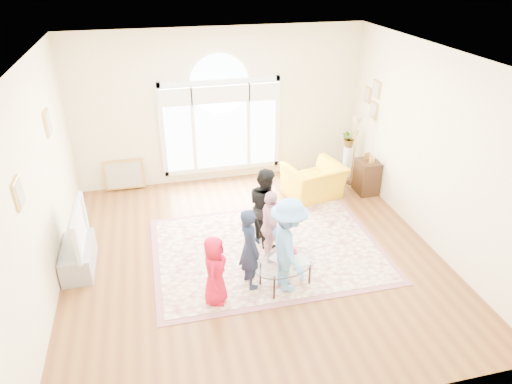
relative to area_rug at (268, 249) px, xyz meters
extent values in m
plane|color=brown|center=(-0.27, -0.08, -0.01)|extent=(6.00, 6.00, 0.00)
plane|color=beige|center=(-0.27, 2.92, 1.59)|extent=(6.00, 0.00, 6.00)
plane|color=beige|center=(-0.27, -3.08, 1.59)|extent=(6.00, 0.00, 6.00)
plane|color=beige|center=(-3.27, -0.08, 1.59)|extent=(0.00, 6.00, 6.00)
plane|color=beige|center=(2.73, -0.08, 1.59)|extent=(0.00, 6.00, 6.00)
plane|color=white|center=(-0.27, -0.08, 3.19)|extent=(6.00, 6.00, 0.00)
cube|color=white|center=(-0.27, 2.88, 0.24)|extent=(2.50, 0.08, 0.10)
cube|color=white|center=(-0.27, 2.88, 2.14)|extent=(2.50, 0.08, 0.10)
cube|color=white|center=(-1.49, 2.88, 1.19)|extent=(0.10, 0.08, 2.00)
cube|color=white|center=(0.95, 2.88, 1.19)|extent=(0.10, 0.08, 2.00)
cube|color=#C6E2FF|center=(-1.17, 2.88, 1.19)|extent=(0.55, 0.02, 1.80)
cube|color=#C6E2FF|center=(0.62, 2.88, 1.19)|extent=(0.55, 0.02, 1.80)
cube|color=#C6E2FF|center=(-0.27, 2.88, 1.19)|extent=(1.10, 0.02, 1.80)
cylinder|color=#C6E2FF|center=(-0.27, 2.88, 2.09)|extent=(1.20, 0.02, 1.20)
cube|color=white|center=(-0.86, 2.87, 1.19)|extent=(0.07, 0.04, 1.80)
cube|color=white|center=(0.31, 2.87, 1.19)|extent=(0.07, 0.04, 1.80)
cube|color=white|center=(-1.17, 2.80, 1.91)|extent=(0.65, 0.12, 0.35)
cube|color=white|center=(-0.27, 2.80, 1.91)|extent=(1.20, 0.12, 0.35)
cube|color=white|center=(0.62, 2.80, 1.91)|extent=(0.65, 0.12, 0.35)
cube|color=tan|center=(-3.25, 1.22, 2.09)|extent=(0.03, 0.34, 0.40)
cube|color=#ADA38E|center=(-3.23, 1.22, 2.09)|extent=(0.01, 0.28, 0.34)
cube|color=tan|center=(-3.25, -0.98, 1.99)|extent=(0.03, 0.30, 0.36)
cube|color=#ADA38E|center=(-3.23, -0.98, 1.99)|extent=(0.01, 0.24, 0.30)
cube|color=tan|center=(2.71, 1.97, 2.04)|extent=(0.03, 0.28, 0.34)
cube|color=#ADA38E|center=(2.69, 1.97, 2.04)|extent=(0.01, 0.22, 0.28)
cube|color=tan|center=(2.71, 1.97, 1.61)|extent=(0.03, 0.28, 0.34)
cube|color=#ADA38E|center=(2.69, 1.97, 1.61)|extent=(0.01, 0.22, 0.28)
cube|color=tan|center=(2.71, 2.32, 1.83)|extent=(0.03, 0.26, 0.32)
cube|color=#ADA38E|center=(2.69, 2.32, 1.83)|extent=(0.01, 0.20, 0.26)
cube|color=beige|center=(0.00, 0.00, 0.00)|extent=(3.60, 2.60, 0.02)
cube|color=#91575D|center=(0.00, 0.00, 0.00)|extent=(3.80, 2.80, 0.01)
cube|color=#93959B|center=(-3.02, 0.22, 0.20)|extent=(0.45, 1.00, 0.42)
imported|color=black|center=(-3.02, 0.22, 0.74)|extent=(0.15, 1.13, 0.65)
cube|color=#5F82D6|center=(-2.93, 0.22, 0.74)|extent=(0.02, 0.93, 0.53)
ellipsoid|color=silver|center=(0.02, -0.94, 0.40)|extent=(1.16, 0.94, 0.02)
cylinder|color=black|center=(0.26, -0.66, 0.19)|extent=(0.03, 0.03, 0.40)
cylinder|color=black|center=(-0.34, -0.87, 0.19)|extent=(0.03, 0.03, 0.40)
cylinder|color=black|center=(0.38, -1.01, 0.19)|extent=(0.03, 0.03, 0.40)
cylinder|color=black|center=(-0.23, -1.21, 0.19)|extent=(0.03, 0.03, 0.40)
imported|color=#B2A58C|center=(-0.13, -0.94, 0.42)|extent=(0.35, 0.36, 0.03)
imported|color=#B2A58C|center=(0.13, -0.98, 0.42)|extent=(0.26, 0.32, 0.02)
cylinder|color=#DD2D5A|center=(0.21, -0.78, 0.47)|extent=(0.07, 0.07, 0.12)
imported|color=yellow|center=(1.38, 1.61, 0.34)|extent=(1.27, 1.17, 0.70)
cube|color=black|center=(2.51, 1.55, 0.34)|extent=(0.40, 0.50, 0.70)
cylinder|color=black|center=(2.38, 1.99, 0.00)|extent=(0.20, 0.20, 0.02)
cylinder|color=#AC8739|center=(2.38, 1.99, 0.67)|extent=(0.02, 0.02, 1.35)
cone|color=#CCB284|center=(2.38, 1.99, 1.39)|extent=(0.26, 0.26, 0.22)
cylinder|color=white|center=(2.43, 2.37, 0.34)|extent=(0.20, 0.20, 0.70)
imported|color=#33722D|center=(2.43, 2.37, 0.89)|extent=(0.40, 0.36, 0.40)
cube|color=tan|center=(-2.35, 2.82, -0.01)|extent=(0.80, 0.14, 0.62)
imported|color=red|center=(-1.04, -1.05, 0.54)|extent=(0.49, 0.60, 1.06)
imported|color=#18213A|center=(-0.49, -0.80, 0.65)|extent=(0.39, 0.52, 1.28)
imported|color=black|center=(0.02, 0.27, 0.69)|extent=(0.65, 0.76, 1.36)
imported|color=#E4A6B2|center=(-0.04, -0.30, 0.63)|extent=(0.34, 0.74, 1.24)
imported|color=#5F9CDD|center=(0.03, -1.00, 0.74)|extent=(0.61, 0.98, 1.47)
camera|label=1|loc=(-1.66, -6.11, 4.47)|focal=32.00mm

